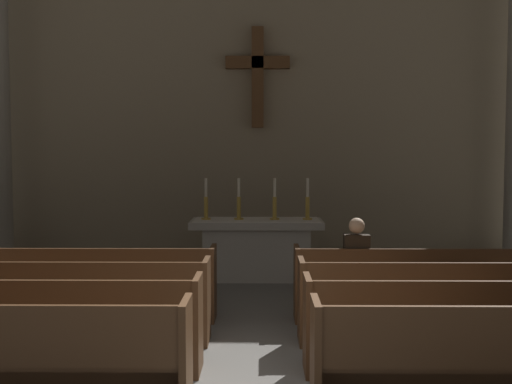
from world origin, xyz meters
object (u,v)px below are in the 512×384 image
at_px(pew_left_row_4, 94,283).
at_px(candlestick_outer_right, 307,206).
at_px(lone_worshipper, 355,266).
at_px(candlestick_inner_left, 239,206).
at_px(candlestick_inner_right, 275,206).
at_px(pew_right_row_3, 438,301).
at_px(pew_right_row_1, 503,358).
at_px(pew_right_row_4, 417,283).
at_px(candlestick_outer_left, 206,206).
at_px(pew_left_row_1, 1,356).
at_px(pew_left_row_2, 41,324).
at_px(pew_left_row_3, 71,301).
at_px(altar, 257,248).
at_px(pew_right_row_2, 465,325).

distance_m(pew_left_row_4, candlestick_outer_right, 3.98).
bearing_deg(lone_worshipper, candlestick_inner_left, 121.72).
xyz_separation_m(candlestick_inner_left, candlestick_outer_right, (1.15, 0.00, 0.00)).
xyz_separation_m(candlestick_inner_right, candlestick_outer_right, (0.55, 0.00, 0.00)).
distance_m(pew_right_row_3, candlestick_inner_right, 4.05).
bearing_deg(candlestick_outer_right, pew_right_row_3, -71.26).
bearing_deg(pew_right_row_3, candlestick_outer_right, 108.74).
xyz_separation_m(pew_left_row_4, pew_right_row_3, (4.12, -0.97, 0.00)).
bearing_deg(pew_right_row_1, candlestick_inner_right, 107.72).
bearing_deg(pew_right_row_3, pew_right_row_4, 90.00).
bearing_deg(lone_worshipper, candlestick_inner_right, 111.01).
bearing_deg(candlestick_outer_left, pew_right_row_3, -50.81).
relative_size(pew_left_row_1, candlestick_outer_right, 4.51).
height_order(pew_left_row_4, candlestick_outer_left, candlestick_outer_left).
height_order(pew_left_row_2, candlestick_outer_left, candlestick_outer_left).
bearing_deg(pew_left_row_1, pew_right_row_3, 25.21).
relative_size(pew_left_row_1, pew_right_row_3, 1.00).
relative_size(pew_right_row_1, candlestick_inner_left, 4.51).
relative_size(pew_left_row_1, pew_left_row_3, 1.00).
height_order(pew_left_row_1, candlestick_outer_left, candlestick_outer_left).
relative_size(pew_left_row_2, altar, 1.42).
distance_m(pew_left_row_2, altar, 4.99).
relative_size(altar, candlestick_outer_left, 3.18).
height_order(pew_left_row_2, pew_right_row_4, same).
xyz_separation_m(pew_left_row_4, altar, (2.06, 2.60, 0.06)).
bearing_deg(pew_right_row_4, candlestick_inner_right, 124.11).
relative_size(altar, candlestick_inner_right, 3.18).
height_order(candlestick_outer_left, candlestick_inner_left, same).
distance_m(pew_left_row_2, pew_right_row_2, 4.12).
bearing_deg(lone_worshipper, candlestick_outer_left, 129.78).
bearing_deg(pew_left_row_4, pew_left_row_3, -90.00).
bearing_deg(pew_right_row_4, pew_left_row_4, 180.00).
bearing_deg(pew_right_row_4, pew_left_row_1, -144.78).
distance_m(pew_left_row_3, lone_worshipper, 3.50).
bearing_deg(pew_right_row_1, pew_left_row_3, 154.79).
distance_m(pew_left_row_1, pew_right_row_2, 4.24).
xyz_separation_m(altar, candlestick_inner_left, (-0.30, 0.00, 0.70)).
bearing_deg(pew_right_row_2, pew_left_row_4, 154.79).
xyz_separation_m(altar, lone_worshipper, (1.28, -2.56, 0.16)).
distance_m(pew_right_row_3, altar, 4.12).
relative_size(pew_right_row_1, candlestick_outer_right, 4.51).
relative_size(pew_left_row_1, pew_right_row_2, 1.00).
bearing_deg(pew_right_row_1, candlestick_outer_right, 102.40).
bearing_deg(pew_right_row_2, pew_left_row_1, -166.76).
bearing_deg(pew_left_row_2, candlestick_outer_right, 57.34).
bearing_deg(pew_left_row_2, pew_left_row_1, -90.00).
bearing_deg(candlestick_outer_left, pew_right_row_2, -57.34).
distance_m(pew_left_row_2, pew_left_row_3, 0.97).
bearing_deg(pew_left_row_2, pew_right_row_4, 25.21).
relative_size(pew_left_row_1, lone_worshipper, 2.36).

